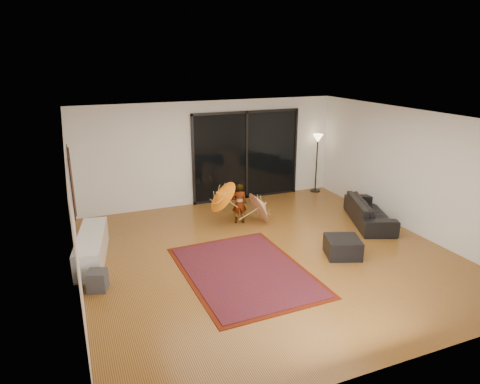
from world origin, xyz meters
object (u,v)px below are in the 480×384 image
media_console (92,247)px  child (239,203)px  sofa (370,211)px  ottoman (343,247)px

media_console → child: (3.36, 0.72, 0.22)m
media_console → sofa: sofa is taller
media_console → ottoman: (4.59, -1.67, -0.08)m
media_console → child: bearing=21.8°
sofa → ottoman: sofa is taller
media_console → child: size_ratio=1.96×
sofa → ottoman: (-1.61, -1.23, -0.10)m
child → media_console: bearing=25.6°
ottoman → child: size_ratio=0.67×
media_console → child: 3.44m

